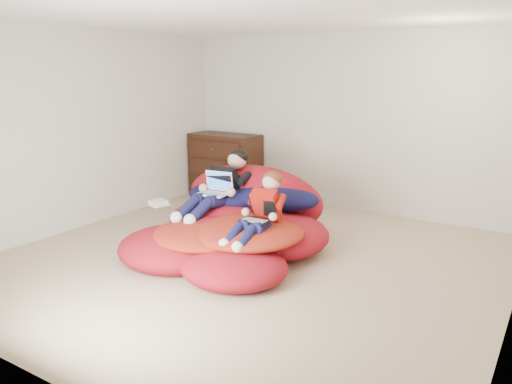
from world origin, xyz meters
name	(u,v)px	position (x,y,z in m)	size (l,w,h in m)	color
room_shell	(249,241)	(0.00, 0.00, 0.22)	(5.10, 5.10, 2.77)	tan
dresser	(225,165)	(-1.90, 2.21, 0.50)	(1.15, 0.65, 1.00)	black
beanbag_pile	(236,223)	(-0.37, 0.31, 0.27)	(2.23, 2.39, 0.89)	#AB131F
cream_pillow	(241,178)	(-0.80, 1.04, 0.62)	(0.45, 0.28, 0.28)	white
older_boy	(222,184)	(-0.69, 0.46, 0.67)	(0.34, 1.26, 0.70)	black
younger_boy	(261,208)	(0.16, -0.03, 0.61)	(0.31, 0.92, 0.64)	#AC180F
laptop_white	(215,188)	(-0.69, 0.34, 0.64)	(0.37, 0.33, 0.26)	white
laptop_black	(259,215)	(0.16, -0.07, 0.55)	(0.30, 0.31, 0.20)	black
power_adapter	(158,203)	(-1.37, 0.09, 0.42)	(0.18, 0.18, 0.07)	white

